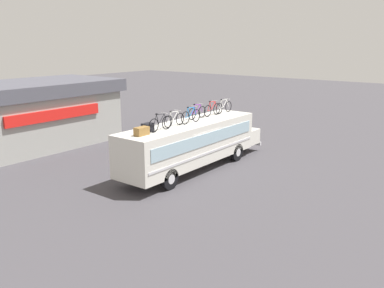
{
  "coord_description": "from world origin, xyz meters",
  "views": [
    {
      "loc": [
        -17.53,
        -13.68,
        7.21
      ],
      "look_at": [
        0.19,
        0.0,
        1.53
      ],
      "focal_mm": 37.91,
      "sensor_mm": 36.0,
      "label": 1
    }
  ],
  "objects_px": {
    "rooftop_bicycle_2": "(174,120)",
    "rooftop_bicycle_6": "(224,107)",
    "bus": "(193,142)",
    "luggage_bag_1": "(142,131)",
    "rooftop_bicycle_3": "(191,116)",
    "rooftop_bicycle_4": "(197,112)",
    "rooftop_bicycle_5": "(212,109)",
    "luggage_bag_2": "(148,128)",
    "rooftop_bicycle_1": "(160,123)"
  },
  "relations": [
    {
      "from": "bus",
      "to": "rooftop_bicycle_5",
      "type": "bearing_deg",
      "value": 6.54
    },
    {
      "from": "luggage_bag_2",
      "to": "rooftop_bicycle_3",
      "type": "height_order",
      "value": "rooftop_bicycle_3"
    },
    {
      "from": "rooftop_bicycle_3",
      "to": "rooftop_bicycle_2",
      "type": "bearing_deg",
      "value": 173.63
    },
    {
      "from": "luggage_bag_2",
      "to": "bus",
      "type": "bearing_deg",
      "value": -3.41
    },
    {
      "from": "rooftop_bicycle_5",
      "to": "rooftop_bicycle_6",
      "type": "xyz_separation_m",
      "value": [
        1.26,
        -0.02,
        -0.01
      ]
    },
    {
      "from": "rooftop_bicycle_1",
      "to": "luggage_bag_2",
      "type": "bearing_deg",
      "value": 148.29
    },
    {
      "from": "bus",
      "to": "rooftop_bicycle_2",
      "type": "bearing_deg",
      "value": 178.82
    },
    {
      "from": "rooftop_bicycle_1",
      "to": "rooftop_bicycle_4",
      "type": "height_order",
      "value": "rooftop_bicycle_1"
    },
    {
      "from": "rooftop_bicycle_3",
      "to": "rooftop_bicycle_4",
      "type": "relative_size",
      "value": 1.02
    },
    {
      "from": "bus",
      "to": "luggage_bag_2",
      "type": "bearing_deg",
      "value": 176.59
    },
    {
      "from": "rooftop_bicycle_5",
      "to": "rooftop_bicycle_6",
      "type": "height_order",
      "value": "rooftop_bicycle_5"
    },
    {
      "from": "luggage_bag_1",
      "to": "rooftop_bicycle_4",
      "type": "relative_size",
      "value": 0.44
    },
    {
      "from": "bus",
      "to": "rooftop_bicycle_4",
      "type": "xyz_separation_m",
      "value": [
        0.9,
        0.4,
        1.56
      ]
    },
    {
      "from": "bus",
      "to": "rooftop_bicycle_1",
      "type": "xyz_separation_m",
      "value": [
        -2.91,
        -0.14,
        1.57
      ]
    },
    {
      "from": "rooftop_bicycle_3",
      "to": "luggage_bag_2",
      "type": "bearing_deg",
      "value": 174.24
    },
    {
      "from": "bus",
      "to": "luggage_bag_2",
      "type": "relative_size",
      "value": 19.56
    },
    {
      "from": "rooftop_bicycle_2",
      "to": "rooftop_bicycle_6",
      "type": "relative_size",
      "value": 0.93
    },
    {
      "from": "bus",
      "to": "rooftop_bicycle_2",
      "type": "height_order",
      "value": "rooftop_bicycle_2"
    },
    {
      "from": "rooftop_bicycle_1",
      "to": "rooftop_bicycle_6",
      "type": "distance_m",
      "value": 6.44
    },
    {
      "from": "rooftop_bicycle_6",
      "to": "luggage_bag_2",
      "type": "bearing_deg",
      "value": -179.7
    },
    {
      "from": "rooftop_bicycle_5",
      "to": "rooftop_bicycle_2",
      "type": "bearing_deg",
      "value": -176.68
    },
    {
      "from": "luggage_bag_2",
      "to": "rooftop_bicycle_3",
      "type": "xyz_separation_m",
      "value": [
        3.12,
        -0.31,
        0.17
      ]
    },
    {
      "from": "bus",
      "to": "luggage_bag_1",
      "type": "height_order",
      "value": "luggage_bag_1"
    },
    {
      "from": "bus",
      "to": "rooftop_bicycle_5",
      "type": "height_order",
      "value": "rooftop_bicycle_5"
    },
    {
      "from": "luggage_bag_1",
      "to": "rooftop_bicycle_2",
      "type": "relative_size",
      "value": 0.45
    },
    {
      "from": "rooftop_bicycle_4",
      "to": "rooftop_bicycle_1",
      "type": "bearing_deg",
      "value": -171.97
    },
    {
      "from": "luggage_bag_2",
      "to": "rooftop_bicycle_2",
      "type": "distance_m",
      "value": 1.87
    },
    {
      "from": "rooftop_bicycle_2",
      "to": "rooftop_bicycle_6",
      "type": "xyz_separation_m",
      "value": [
        5.13,
        0.21,
        0.02
      ]
    },
    {
      "from": "luggage_bag_2",
      "to": "rooftop_bicycle_3",
      "type": "relative_size",
      "value": 0.34
    },
    {
      "from": "rooftop_bicycle_2",
      "to": "rooftop_bicycle_6",
      "type": "height_order",
      "value": "rooftop_bicycle_6"
    },
    {
      "from": "luggage_bag_1",
      "to": "rooftop_bicycle_1",
      "type": "relative_size",
      "value": 0.44
    },
    {
      "from": "luggage_bag_2",
      "to": "rooftop_bicycle_6",
      "type": "distance_m",
      "value": 6.99
    },
    {
      "from": "luggage_bag_1",
      "to": "rooftop_bicycle_4",
      "type": "bearing_deg",
      "value": 5.53
    },
    {
      "from": "bus",
      "to": "rooftop_bicycle_5",
      "type": "relative_size",
      "value": 6.72
    },
    {
      "from": "luggage_bag_2",
      "to": "rooftop_bicycle_1",
      "type": "distance_m",
      "value": 0.68
    },
    {
      "from": "luggage_bag_1",
      "to": "rooftop_bicycle_2",
      "type": "height_order",
      "value": "rooftop_bicycle_2"
    },
    {
      "from": "bus",
      "to": "luggage_bag_1",
      "type": "bearing_deg",
      "value": -178.71
    },
    {
      "from": "rooftop_bicycle_5",
      "to": "rooftop_bicycle_6",
      "type": "bearing_deg",
      "value": -0.7
    },
    {
      "from": "luggage_bag_2",
      "to": "rooftop_bicycle_6",
      "type": "relative_size",
      "value": 0.33
    },
    {
      "from": "rooftop_bicycle_2",
      "to": "rooftop_bicycle_4",
      "type": "bearing_deg",
      "value": 8.26
    },
    {
      "from": "luggage_bag_2",
      "to": "rooftop_bicycle_4",
      "type": "xyz_separation_m",
      "value": [
        4.37,
        0.19,
        0.16
      ]
    },
    {
      "from": "luggage_bag_1",
      "to": "rooftop_bicycle_6",
      "type": "xyz_separation_m",
      "value": [
        7.72,
        0.34,
        0.18
      ]
    },
    {
      "from": "rooftop_bicycle_4",
      "to": "rooftop_bicycle_6",
      "type": "height_order",
      "value": "rooftop_bicycle_6"
    },
    {
      "from": "luggage_bag_2",
      "to": "rooftop_bicycle_5",
      "type": "distance_m",
      "value": 5.73
    },
    {
      "from": "rooftop_bicycle_6",
      "to": "rooftop_bicycle_1",
      "type": "bearing_deg",
      "value": -176.6
    },
    {
      "from": "luggage_bag_1",
      "to": "rooftop_bicycle_3",
      "type": "bearing_deg",
      "value": -0.2
    },
    {
      "from": "luggage_bag_1",
      "to": "luggage_bag_2",
      "type": "distance_m",
      "value": 0.8
    },
    {
      "from": "luggage_bag_2",
      "to": "rooftop_bicycle_1",
      "type": "bearing_deg",
      "value": -31.71
    },
    {
      "from": "luggage_bag_1",
      "to": "rooftop_bicycle_5",
      "type": "distance_m",
      "value": 6.47
    },
    {
      "from": "rooftop_bicycle_1",
      "to": "rooftop_bicycle_4",
      "type": "xyz_separation_m",
      "value": [
        3.81,
        0.54,
        -0.01
      ]
    }
  ]
}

